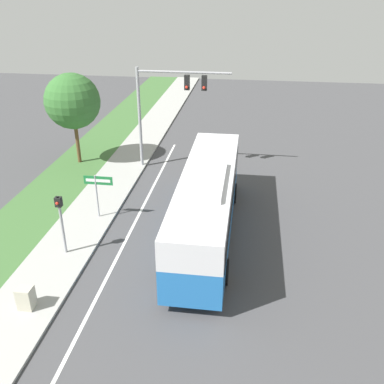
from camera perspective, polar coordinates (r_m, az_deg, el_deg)
ground_plane at (r=19.39m, az=0.49°, el=-9.37°), size 80.00×80.00×0.00m
sidewalk at (r=20.93m, az=-16.74°, el=-7.48°), size 2.80×80.00×0.12m
lane_divider_near at (r=20.08m, az=-9.86°, el=-8.40°), size 0.14×30.00×0.01m
bus at (r=20.42m, az=2.03°, el=-1.02°), size 2.59×11.90×3.50m
signal_gantry at (r=27.50m, az=-3.54°, el=12.32°), size 5.93×0.41×6.60m
pedestrian_signal at (r=19.72m, az=-17.11°, el=-3.10°), size 0.28×0.34×2.94m
street_sign at (r=22.42m, az=-12.46°, el=0.60°), size 1.51×0.08×2.50m
utility_cabinet at (r=17.76m, az=-21.26°, el=-13.01°), size 0.57×0.52×0.91m
roadside_tree at (r=29.32m, az=-15.65°, el=11.56°), size 3.60×3.60×6.03m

